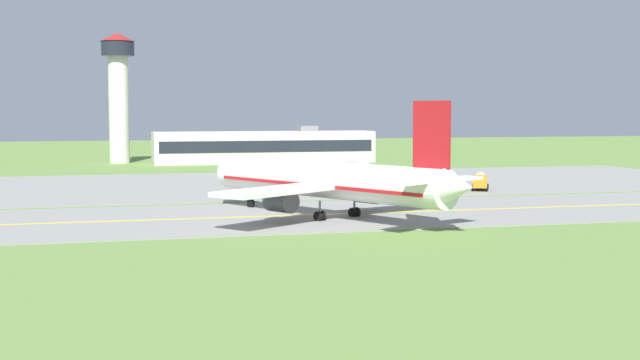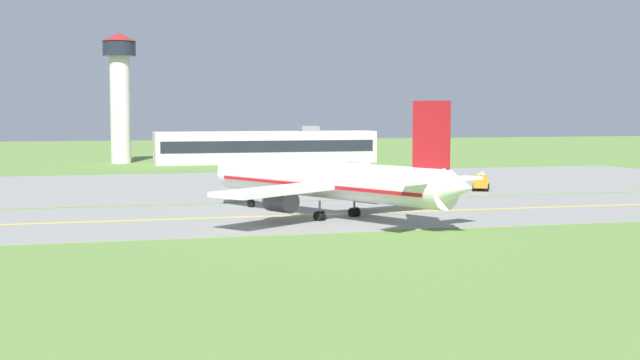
{
  "view_description": "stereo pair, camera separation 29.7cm",
  "coord_description": "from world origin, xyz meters",
  "px_view_note": "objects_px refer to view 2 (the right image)",
  "views": [
    {
      "loc": [
        -25.69,
        -93.82,
        11.82
      ],
      "look_at": [
        -0.49,
        -0.2,
        4.0
      ],
      "focal_mm": 48.98,
      "sensor_mm": 36.0,
      "label": 1
    },
    {
      "loc": [
        -25.4,
        -93.89,
        11.82
      ],
      "look_at": [
        -0.49,
        -0.2,
        4.0
      ],
      "focal_mm": 48.98,
      "sensor_mm": 36.0,
      "label": 2
    }
  ],
  "objects_px": {
    "airplane_lead": "(328,180)",
    "service_truck_pushback": "(481,180)",
    "control_tower": "(120,86)",
    "service_truck_baggage": "(352,175)",
    "service_truck_fuel": "(357,167)",
    "service_truck_catering": "(391,183)"
  },
  "relations": [
    {
      "from": "airplane_lead",
      "to": "service_truck_baggage",
      "type": "bearing_deg",
      "value": 69.48
    },
    {
      "from": "service_truck_fuel",
      "to": "service_truck_catering",
      "type": "height_order",
      "value": "same"
    },
    {
      "from": "control_tower",
      "to": "airplane_lead",
      "type": "bearing_deg",
      "value": -80.36
    },
    {
      "from": "service_truck_fuel",
      "to": "service_truck_pushback",
      "type": "relative_size",
      "value": 1.0
    },
    {
      "from": "service_truck_baggage",
      "to": "service_truck_fuel",
      "type": "xyz_separation_m",
      "value": [
        6.8,
        19.05,
        0.0
      ]
    },
    {
      "from": "service_truck_baggage",
      "to": "control_tower",
      "type": "height_order",
      "value": "control_tower"
    },
    {
      "from": "service_truck_fuel",
      "to": "service_truck_pushback",
      "type": "xyz_separation_m",
      "value": [
        8.38,
        -33.93,
        0.0
      ]
    },
    {
      "from": "service_truck_fuel",
      "to": "service_truck_catering",
      "type": "distance_m",
      "value": 36.35
    },
    {
      "from": "service_truck_catering",
      "to": "control_tower",
      "type": "xyz_separation_m",
      "value": [
        -33.93,
        83.3,
        15.61
      ]
    },
    {
      "from": "service_truck_baggage",
      "to": "service_truck_catering",
      "type": "xyz_separation_m",
      "value": [
        0.63,
        -16.78,
        0.0
      ]
    },
    {
      "from": "airplane_lead",
      "to": "control_tower",
      "type": "distance_m",
      "value": 109.24
    },
    {
      "from": "service_truck_pushback",
      "to": "control_tower",
      "type": "bearing_deg",
      "value": 120.77
    },
    {
      "from": "airplane_lead",
      "to": "control_tower",
      "type": "xyz_separation_m",
      "value": [
        -18.17,
        106.93,
        13.01
      ]
    },
    {
      "from": "service_truck_fuel",
      "to": "control_tower",
      "type": "height_order",
      "value": "control_tower"
    },
    {
      "from": "airplane_lead",
      "to": "control_tower",
      "type": "height_order",
      "value": "control_tower"
    },
    {
      "from": "service_truck_pushback",
      "to": "service_truck_fuel",
      "type": "bearing_deg",
      "value": 103.88
    },
    {
      "from": "airplane_lead",
      "to": "service_truck_fuel",
      "type": "relative_size",
      "value": 5.81
    },
    {
      "from": "service_truck_pushback",
      "to": "airplane_lead",
      "type": "bearing_deg",
      "value": -139.9
    },
    {
      "from": "service_truck_catering",
      "to": "service_truck_baggage",
      "type": "bearing_deg",
      "value": 92.17
    },
    {
      "from": "service_truck_catering",
      "to": "airplane_lead",
      "type": "bearing_deg",
      "value": -123.69
    },
    {
      "from": "airplane_lead",
      "to": "service_truck_pushback",
      "type": "distance_m",
      "value": 39.71
    },
    {
      "from": "airplane_lead",
      "to": "service_truck_pushback",
      "type": "bearing_deg",
      "value": 40.1
    }
  ]
}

